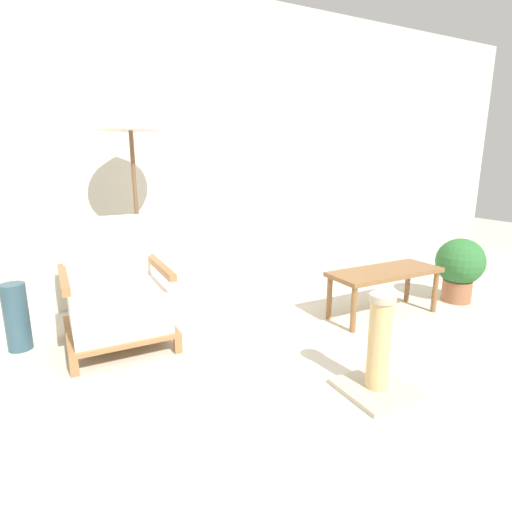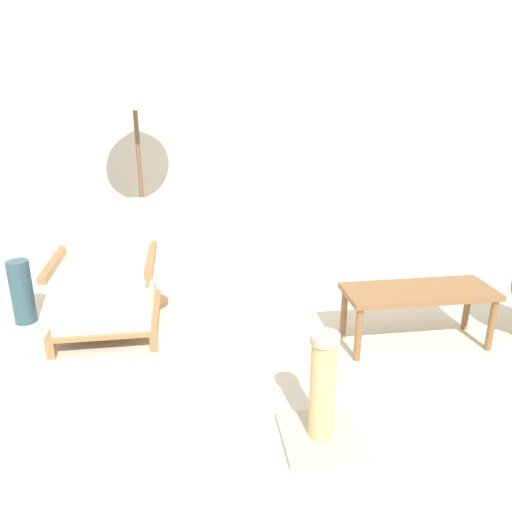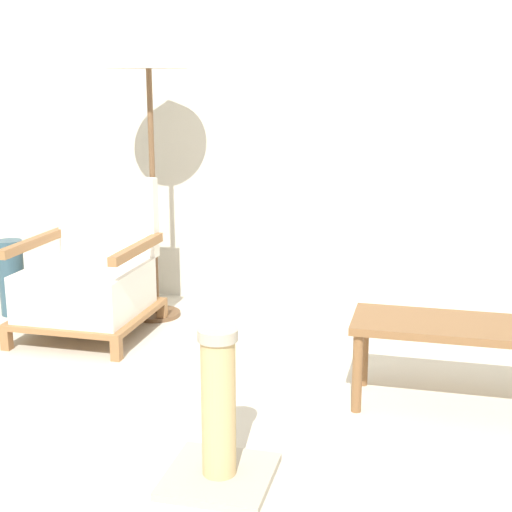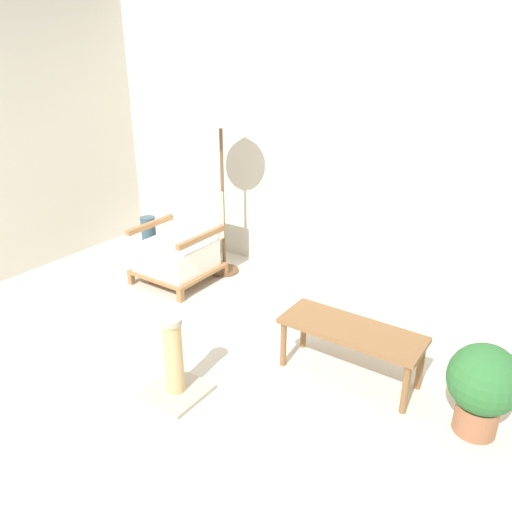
{
  "view_description": "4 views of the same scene",
  "coord_description": "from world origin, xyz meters",
  "px_view_note": "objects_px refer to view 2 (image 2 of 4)",
  "views": [
    {
      "loc": [
        -1.44,
        -1.27,
        1.27
      ],
      "look_at": [
        -0.07,
        1.35,
        0.55
      ],
      "focal_mm": 28.0,
      "sensor_mm": 36.0,
      "label": 1
    },
    {
      "loc": [
        -0.51,
        -1.75,
        1.67
      ],
      "look_at": [
        -0.07,
        1.35,
        0.55
      ],
      "focal_mm": 35.0,
      "sensor_mm": 36.0,
      "label": 2
    },
    {
      "loc": [
        0.77,
        -2.01,
        1.39
      ],
      "look_at": [
        -0.07,
        1.35,
        0.55
      ],
      "focal_mm": 50.0,
      "sensor_mm": 36.0,
      "label": 3
    },
    {
      "loc": [
        2.05,
        -1.73,
        2.15
      ],
      "look_at": [
        -0.07,
        1.35,
        0.55
      ],
      "focal_mm": 35.0,
      "sensor_mm": 36.0,
      "label": 4
    }
  ],
  "objects_px": {
    "floor_lamp": "(134,96)",
    "vase": "(22,292)",
    "armchair": "(107,286)",
    "scratching_post": "(322,403)",
    "coffee_table": "(419,297)"
  },
  "relations": [
    {
      "from": "floor_lamp",
      "to": "coffee_table",
      "type": "height_order",
      "value": "floor_lamp"
    },
    {
      "from": "floor_lamp",
      "to": "vase",
      "type": "height_order",
      "value": "floor_lamp"
    },
    {
      "from": "floor_lamp",
      "to": "scratching_post",
      "type": "height_order",
      "value": "floor_lamp"
    },
    {
      "from": "coffee_table",
      "to": "vase",
      "type": "relative_size",
      "value": 2.07
    },
    {
      "from": "armchair",
      "to": "floor_lamp",
      "type": "xyz_separation_m",
      "value": [
        0.25,
        0.37,
        1.24
      ]
    },
    {
      "from": "floor_lamp",
      "to": "scratching_post",
      "type": "distance_m",
      "value": 2.35
    },
    {
      "from": "armchair",
      "to": "floor_lamp",
      "type": "distance_m",
      "value": 1.31
    },
    {
      "from": "floor_lamp",
      "to": "vase",
      "type": "distance_m",
      "value": 1.59
    },
    {
      "from": "floor_lamp",
      "to": "vase",
      "type": "relative_size",
      "value": 3.78
    },
    {
      "from": "coffee_table",
      "to": "vase",
      "type": "distance_m",
      "value": 2.74
    },
    {
      "from": "vase",
      "to": "scratching_post",
      "type": "relative_size",
      "value": 0.81
    },
    {
      "from": "armchair",
      "to": "vase",
      "type": "bearing_deg",
      "value": 162.98
    },
    {
      "from": "armchair",
      "to": "floor_lamp",
      "type": "height_order",
      "value": "floor_lamp"
    },
    {
      "from": "coffee_table",
      "to": "floor_lamp",
      "type": "bearing_deg",
      "value": 153.7
    },
    {
      "from": "floor_lamp",
      "to": "scratching_post",
      "type": "relative_size",
      "value": 3.07
    }
  ]
}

